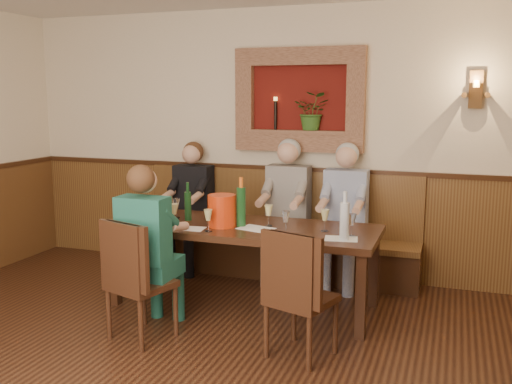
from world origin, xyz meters
TOP-DOWN VIEW (x-y plane):
  - room_shell at (0.00, 0.00)m, footprint 6.04×6.04m
  - wainscoting at (0.00, -0.00)m, footprint 6.02×6.02m
  - wall_niche at (0.24, 2.94)m, footprint 1.36×0.30m
  - wall_sconce at (1.90, 2.93)m, footprint 0.25×0.20m
  - dining_table at (0.00, 1.85)m, footprint 2.40×0.90m
  - bench at (0.00, 2.79)m, footprint 3.00×0.45m
  - chair_near_left at (-0.52, 0.91)m, footprint 0.54×0.54m
  - chair_near_right at (0.75, 1.02)m, footprint 0.54×0.54m
  - person_bench_left at (-0.94, 2.69)m, footprint 0.41×0.50m
  - person_bench_mid at (0.15, 2.69)m, footprint 0.44×0.53m
  - person_bench_right at (0.75, 2.69)m, footprint 0.43×0.52m
  - person_chair_front at (-0.51, 1.07)m, footprint 0.40×0.49m
  - spittoon_bucket at (-0.17, 1.75)m, footprint 0.25×0.25m
  - wine_bottle_green_a at (-0.01, 1.81)m, footprint 0.09×0.09m
  - wine_bottle_green_b at (-0.56, 1.87)m, footprint 0.08×0.08m
  - water_bottle at (0.95, 1.62)m, footprint 0.09×0.09m
  - tasting_sheet_a at (-0.95, 1.70)m, footprint 0.30×0.22m
  - tasting_sheet_b at (0.15, 1.76)m, footprint 0.34×0.28m
  - tasting_sheet_c at (0.92, 1.66)m, footprint 0.29×0.23m
  - tasting_sheet_d at (-0.39, 1.57)m, footprint 0.26×0.20m
  - wine_glass_0 at (-1.01, 1.71)m, footprint 0.08×0.08m
  - wine_glass_1 at (-0.59, 1.66)m, footprint 0.08×0.08m
  - wine_glass_2 at (0.44, 1.69)m, footprint 0.08×0.08m
  - wine_glass_3 at (-0.28, 2.01)m, footprint 0.08×0.08m
  - wine_glass_4 at (0.22, 1.89)m, footprint 0.08×0.08m
  - wine_glass_5 at (-0.70, 1.91)m, footprint 0.08×0.08m
  - wine_glass_6 at (-0.20, 1.53)m, footprint 0.08×0.08m
  - wine_glass_7 at (0.74, 1.86)m, footprint 0.08×0.08m
  - wine_glass_8 at (-0.11, 1.73)m, footprint 0.08×0.08m
  - wine_glass_9 at (0.98, 1.76)m, footprint 0.08×0.08m

SIDE VIEW (x-z plane):
  - chair_near_right at x=0.75m, z-range -0.20..0.77m
  - chair_near_left at x=-0.52m, z-range -0.20..0.77m
  - bench at x=0.00m, z-range -0.23..0.88m
  - person_chair_front at x=-0.51m, z-range -0.12..1.26m
  - person_bench_left at x=-0.94m, z-range -0.12..1.28m
  - wainscoting at x=0.00m, z-range 0.01..1.16m
  - person_bench_right at x=0.75m, z-range -0.12..1.31m
  - person_bench_mid at x=0.15m, z-range -0.12..1.34m
  - dining_table at x=0.00m, z-range 0.30..1.05m
  - tasting_sheet_a at x=-0.95m, z-range 0.75..0.75m
  - tasting_sheet_b at x=0.15m, z-range 0.75..0.75m
  - tasting_sheet_c at x=0.92m, z-range 0.75..0.75m
  - tasting_sheet_d at x=-0.39m, z-range 0.75..0.75m
  - wine_glass_0 at x=-1.01m, z-range 0.75..0.94m
  - wine_glass_1 at x=-0.59m, z-range 0.75..0.94m
  - wine_glass_2 at x=0.44m, z-range 0.75..0.94m
  - wine_glass_3 at x=-0.28m, z-range 0.75..0.94m
  - wine_glass_4 at x=0.22m, z-range 0.75..0.94m
  - wine_glass_5 at x=-0.70m, z-range 0.75..0.94m
  - wine_glass_6 at x=-0.20m, z-range 0.75..0.94m
  - wine_glass_7 at x=0.74m, z-range 0.75..0.94m
  - wine_glass_8 at x=-0.11m, z-range 0.75..0.94m
  - wine_glass_9 at x=0.98m, z-range 0.75..0.94m
  - spittoon_bucket at x=-0.17m, z-range 0.75..1.03m
  - wine_bottle_green_b at x=-0.56m, z-range 0.72..1.07m
  - water_bottle at x=0.95m, z-range 0.71..1.11m
  - wine_bottle_green_a at x=-0.01m, z-range 0.71..1.15m
  - wall_niche at x=0.24m, z-range 1.28..2.34m
  - room_shell at x=0.00m, z-range 0.48..3.30m
  - wall_sconce at x=1.90m, z-range 1.77..2.12m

